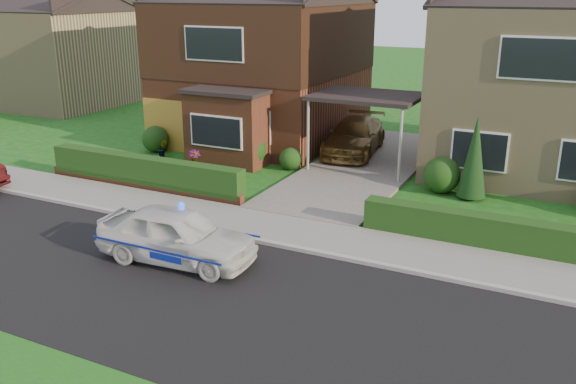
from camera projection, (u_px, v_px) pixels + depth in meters
The scene contains 23 objects.
ground at pixel (197, 294), 13.41m from camera, with size 120.00×120.00×0.00m, color #164B14.
road at pixel (197, 294), 13.41m from camera, with size 60.00×6.00×0.02m, color black.
kerb at pixel (263, 242), 15.99m from camera, with size 60.00×0.16×0.12m, color #9E9993.
sidewalk at pixel (281, 229), 16.88m from camera, with size 60.00×2.00×0.10m, color slate.
driveway at pixel (364, 167), 22.75m from camera, with size 3.80×12.00×0.12m, color #666059.
house_left at pixel (264, 51), 26.45m from camera, with size 7.50×9.53×7.25m.
house_right at pixel (551, 69), 21.72m from camera, with size 7.50×8.06×7.25m.
carport_link at pixel (367, 98), 21.89m from camera, with size 3.80×3.00×2.77m.
garage_door at pixel (166, 125), 25.01m from camera, with size 2.20×0.10×2.10m, color olive.
dwarf_wall at pixel (142, 184), 20.29m from camera, with size 7.70×0.25×0.36m, color brown.
hedge_left at pixel (146, 188), 20.48m from camera, with size 7.50×0.55×0.90m, color #143410.
hedge_right at pixel (506, 252), 15.53m from camera, with size 7.50×0.55×0.80m, color #143410.
shrub_left_far at pixel (155, 139), 24.88m from camera, with size 1.08×1.08×1.08m, color #143410.
shrub_left_mid at pixel (249, 149), 22.79m from camera, with size 1.32×1.32×1.32m, color #143410.
shrub_left_near at pixel (290, 159), 22.45m from camera, with size 0.84×0.84×0.84m, color #143410.
shrub_right_near at pixel (442, 175), 19.88m from camera, with size 1.20×1.20×1.20m, color #143410.
conifer_a at pixel (474, 159), 19.07m from camera, with size 0.90×0.90×2.60m, color black.
neighbour_left at pixel (62, 59), 34.57m from camera, with size 6.50×7.00×5.20m, color tan.
police_car at pixel (177, 236), 14.80m from camera, with size 3.66×4.08×1.52m.
driveway_car at pixel (355, 136), 24.27m from camera, with size 1.87×4.61×1.34m, color brown.
potted_plant_a at pixel (155, 165), 21.88m from camera, with size 0.36×0.24×0.68m, color gray.
potted_plant_b at pixel (162, 148), 24.22m from camera, with size 0.30×0.37×0.68m, color gray.
potted_plant_c at pixel (194, 162), 21.99m from camera, with size 0.48×0.48×0.85m, color gray.
Camera 1 is at (7.09, -9.89, 6.38)m, focal length 38.00 mm.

